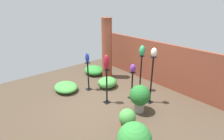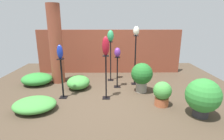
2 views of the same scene
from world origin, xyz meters
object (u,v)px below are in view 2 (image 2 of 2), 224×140
pedestal_violet (117,74)px  potted_plant_mid_left (142,75)px  brick_pillar (56,45)px  pedestal_ivory (135,62)px  pedestal_jade (111,63)px  potted_plant_mid_right (162,93)px  potted_plant_back_center (203,96)px  art_vase_violet (117,52)px  art_vase_jade (111,36)px  art_vase_ivory (136,31)px  art_vase_cobalt (60,52)px  pedestal_ruby (106,79)px  pedestal_cobalt (62,80)px  art_vase_ruby (106,46)px

pedestal_violet → potted_plant_mid_left: 0.80m
pedestal_violet → brick_pillar: bearing=165.5°
potted_plant_mid_left → pedestal_ivory: bearing=99.6°
pedestal_jade → potted_plant_mid_right: (1.25, -1.94, -0.30)m
potted_plant_back_center → art_vase_violet: bearing=134.5°
potted_plant_mid_right → art_vase_jade: bearing=122.8°
brick_pillar → art_vase_violet: bearing=-14.5°
art_vase_violet → art_vase_ivory: bearing=24.2°
art_vase_cobalt → art_vase_jade: art_vase_jade is taller
pedestal_ruby → art_vase_cobalt: bearing=177.4°
brick_pillar → pedestal_jade: size_ratio=1.88×
brick_pillar → pedestal_jade: brick_pillar is taller
pedestal_violet → art_vase_jade: 1.31m
art_vase_violet → pedestal_cobalt: bearing=-152.4°
brick_pillar → potted_plant_back_center: 4.47m
pedestal_violet → art_vase_jade: (-0.20, 0.66, 1.11)m
pedestal_ruby → art_vase_cobalt: size_ratio=3.24×
pedestal_ruby → art_vase_ivory: 1.86m
pedestal_jade → art_vase_cobalt: art_vase_cobalt is taller
pedestal_ivory → pedestal_ruby: size_ratio=1.35×
potted_plant_back_center → pedestal_cobalt: bearing=162.8°
brick_pillar → pedestal_ruby: bearing=-39.3°
pedestal_violet → art_vase_ruby: art_vase_ruby is taller
brick_pillar → pedestal_jade: 1.91m
pedestal_jade → brick_pillar: bearing=-175.3°
brick_pillar → pedestal_ivory: (2.57, -0.25, -0.54)m
pedestal_ruby → art_vase_violet: art_vase_violet is taller
pedestal_ivory → art_vase_ruby: (-0.91, -1.10, 0.68)m
brick_pillar → potted_plant_mid_right: (3.03, -1.79, -0.95)m
potted_plant_mid_left → art_vase_cobalt: bearing=-170.1°
pedestal_cobalt → potted_plant_back_center: (3.26, -1.01, -0.02)m
pedestal_cobalt → pedestal_jade: 1.95m
art_vase_violet → potted_plant_mid_left: art_vase_violet is taller
pedestal_violet → art_vase_ruby: size_ratio=2.01×
pedestal_cobalt → art_vase_cobalt: 0.77m
pedestal_jade → art_vase_cobalt: (-1.30, -1.45, 0.64)m
pedestal_cobalt → art_vase_ivory: art_vase_ivory is taller
brick_pillar → art_vase_ruby: bearing=-39.3°
pedestal_ruby → potted_plant_mid_left: pedestal_ruby is taller
pedestal_jade → pedestal_ivory: 0.89m
brick_pillar → art_vase_ruby: size_ratio=5.30×
art_vase_jade → potted_plant_mid_right: (1.25, -1.94, -1.21)m
brick_pillar → potted_plant_mid_left: bearing=-18.8°
art_vase_ivory → art_vase_ruby: art_vase_ivory is taller
pedestal_violet → art_vase_ivory: bearing=24.2°
pedestal_ivory → art_vase_ruby: size_ratio=3.29×
art_vase_ruby → potted_plant_back_center: bearing=-24.5°
art_vase_ivory → brick_pillar: bearing=174.4°
potted_plant_mid_left → pedestal_jade: bearing=130.2°
pedestal_jade → art_vase_ivory: 1.41m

